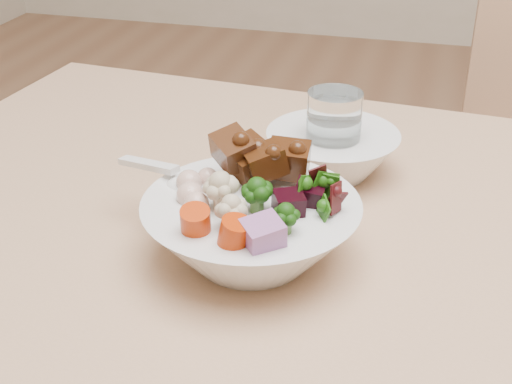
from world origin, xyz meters
TOP-DOWN VIEW (x-y plane):
  - dining_table at (-0.14, 0.04)m, footprint 1.48×0.92m
  - food_bowl at (-0.35, 0.01)m, footprint 0.21×0.21m
  - soup_spoon at (-0.44, 0.03)m, footprint 0.11×0.07m
  - water_glass at (-0.31, 0.19)m, footprint 0.06×0.06m
  - side_bowl at (-0.31, 0.20)m, footprint 0.16×0.16m

SIDE VIEW (x-z plane):
  - dining_table at x=-0.14m, z-range 0.26..0.93m
  - side_bowl at x=-0.31m, z-range 0.66..0.72m
  - food_bowl at x=-0.35m, z-range 0.64..0.75m
  - water_glass at x=-0.31m, z-range 0.66..0.77m
  - soup_spoon at x=-0.44m, z-range 0.71..0.74m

